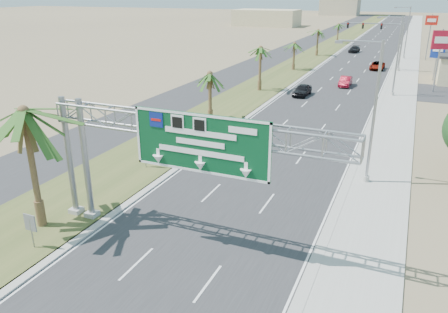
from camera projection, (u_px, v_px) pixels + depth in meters
road at (375, 45)px, 109.74m from camera, size 12.00×300.00×0.02m
sidewalk_right at (412, 47)px, 106.59m from camera, size 4.00×300.00×0.10m
median_grass at (335, 43)px, 113.41m from camera, size 7.00×300.00×0.12m
opposing_road at (308, 42)px, 116.01m from camera, size 8.00×300.00×0.02m
sign_gantry at (176, 136)px, 22.09m from camera, size 16.75×1.24×7.50m
palm_near at (23, 112)px, 23.13m from camera, size 5.70×5.70×8.35m
palm_row_b at (210, 75)px, 44.56m from camera, size 3.99×3.99×5.95m
palm_row_c at (261, 49)px, 58.02m from camera, size 3.99×3.99×6.75m
palm_row_d at (295, 44)px, 73.91m from camera, size 3.99×3.99×5.45m
palm_row_e at (318, 31)px, 89.98m from camera, size 3.99×3.99×6.15m
palm_row_f at (339, 25)px, 111.57m from camera, size 3.99×3.99×5.75m
streetlight_near at (370, 119)px, 29.85m from camera, size 3.27×0.44×10.00m
streetlight_mid at (395, 60)px, 55.60m from camera, size 3.27×0.44×10.00m
streetlight_far at (406, 35)px, 86.49m from camera, size 3.27×0.44×10.00m
signal_mast at (389, 42)px, 73.47m from camera, size 10.28×0.71×8.00m
median_signback_a at (30, 225)px, 22.85m from camera, size 0.75×0.08×2.08m
median_signback_b at (145, 151)px, 33.41m from camera, size 0.75×0.08×2.08m
building_distant_left at (267, 18)px, 168.18m from camera, size 24.00×14.00×6.00m
car_left_lane at (302, 90)px, 56.99m from camera, size 1.95×4.43×1.48m
car_mid_lane at (345, 82)px, 62.59m from camera, size 1.51×4.25×1.40m
car_right_lane at (377, 66)px, 75.76m from camera, size 2.31×4.88×1.35m
car_far at (354, 49)px, 96.71m from camera, size 2.29×4.73×1.33m
pole_sign_red_near at (441, 43)px, 57.05m from camera, size 2.39×0.94×8.30m
pole_sign_blue at (438, 49)px, 65.15m from camera, size 2.02×0.53×6.61m
pole_sign_red_far at (431, 24)px, 83.88m from camera, size 2.22×0.55×8.66m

